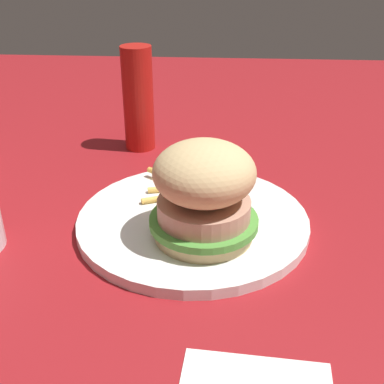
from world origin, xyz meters
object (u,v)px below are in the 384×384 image
Objects in this scene: fries_pile at (180,188)px; ketchup_bottle at (138,99)px; plate at (192,221)px; sandwich at (204,192)px.

ketchup_bottle is (0.07, -0.16, 0.06)m from fries_pile.
sandwich reaches higher than plate.
sandwich is 0.28m from ketchup_bottle.
fries_pile is (0.03, -0.09, -0.05)m from sandwich.
fries_pile is at bearing 114.64° from ketchup_bottle.
ketchup_bottle reaches higher than sandwich.
sandwich is 1.11× the size of fries_pile.
plate is at bearing -69.15° from sandwich.
sandwich is at bearing 112.73° from ketchup_bottle.
ketchup_bottle is at bearing -65.36° from fries_pile.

